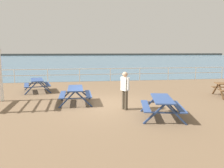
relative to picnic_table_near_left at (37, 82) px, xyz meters
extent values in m
cube|color=brown|center=(3.89, -3.74, -0.68)|extent=(30.00, 24.00, 0.20)
cube|color=#476B84|center=(3.89, 49.01, -0.58)|extent=(142.00, 90.00, 0.01)
cube|color=#4C4C47|center=(3.89, 92.01, -0.58)|extent=(142.00, 6.00, 1.80)
cube|color=white|center=(3.89, 4.01, 0.47)|extent=(23.00, 0.06, 0.06)
cube|color=white|center=(3.89, 4.01, -0.01)|extent=(23.00, 0.05, 0.05)
cylinder|color=white|center=(-2.50, 4.01, -0.06)|extent=(0.07, 0.07, 1.05)
cylinder|color=white|center=(0.05, 4.01, -0.06)|extent=(0.07, 0.07, 1.05)
cylinder|color=white|center=(2.61, 4.01, -0.06)|extent=(0.07, 0.07, 1.05)
cylinder|color=white|center=(5.16, 4.01, -0.06)|extent=(0.07, 0.07, 1.05)
cylinder|color=white|center=(7.72, 4.01, -0.06)|extent=(0.07, 0.07, 1.05)
cylinder|color=white|center=(10.28, 4.01, -0.06)|extent=(0.07, 0.07, 1.05)
cylinder|color=white|center=(12.83, 4.01, -0.06)|extent=(0.07, 0.07, 1.05)
cylinder|color=white|center=(15.39, 4.01, -0.06)|extent=(0.07, 0.07, 1.05)
cube|color=#334C84|center=(0.00, 0.00, 0.17)|extent=(1.10, 1.91, 0.05)
cube|color=#334C84|center=(-0.60, -0.14, -0.13)|extent=(0.67, 1.81, 0.04)
cube|color=#334C84|center=(0.60, 0.14, -0.13)|extent=(0.67, 1.81, 0.04)
cube|color=navy|center=(-0.55, 0.67, -0.21)|extent=(0.79, 0.26, 0.79)
cube|color=navy|center=(0.18, 0.85, -0.21)|extent=(0.79, 0.26, 0.79)
cube|color=navy|center=(-0.18, 0.76, -0.16)|extent=(1.47, 0.41, 0.04)
cube|color=navy|center=(-0.18, -0.85, -0.21)|extent=(0.79, 0.26, 0.79)
cube|color=navy|center=(0.55, -0.67, -0.21)|extent=(0.79, 0.26, 0.79)
cube|color=navy|center=(0.18, -0.76, -0.16)|extent=(1.47, 0.41, 0.04)
cube|color=#334C84|center=(2.46, -3.38, 0.17)|extent=(0.73, 1.81, 0.05)
cube|color=#334C84|center=(1.84, -3.39, -0.13)|extent=(0.29, 1.80, 0.04)
cube|color=#334C84|center=(3.08, -3.37, -0.13)|extent=(0.29, 1.80, 0.04)
cube|color=navy|center=(2.07, -2.61, -0.21)|extent=(0.79, 0.09, 0.79)
cube|color=navy|center=(2.82, -2.60, -0.21)|extent=(0.79, 0.09, 0.79)
cube|color=navy|center=(2.44, -2.60, -0.16)|extent=(1.50, 0.09, 0.04)
cube|color=navy|center=(2.09, -4.17, -0.21)|extent=(0.79, 0.09, 0.79)
cube|color=navy|center=(2.84, -4.16, -0.21)|extent=(0.79, 0.09, 0.79)
cube|color=navy|center=(2.47, -4.16, -0.16)|extent=(1.50, 0.09, 0.04)
cube|color=#50351E|center=(10.39, -2.59, -0.21)|extent=(0.24, 0.79, 0.79)
cube|color=#50351E|center=(10.23, -3.33, -0.21)|extent=(0.24, 0.79, 0.79)
cube|color=#50351E|center=(10.31, -2.96, -0.16)|extent=(0.37, 1.48, 0.04)
cube|color=#334C84|center=(5.80, -6.14, 0.17)|extent=(1.07, 1.91, 0.05)
cube|color=#334C84|center=(5.19, -6.01, -0.13)|extent=(0.64, 1.81, 0.04)
cube|color=#334C84|center=(6.41, -6.27, -0.13)|extent=(0.64, 1.81, 0.04)
cube|color=navy|center=(5.60, -5.30, -0.21)|extent=(0.79, 0.25, 0.79)
cube|color=navy|center=(6.33, -5.46, -0.21)|extent=(0.79, 0.25, 0.79)
cube|color=navy|center=(5.97, -5.38, -0.16)|extent=(1.48, 0.38, 0.04)
cube|color=navy|center=(5.27, -6.82, -0.21)|extent=(0.79, 0.25, 0.79)
cube|color=navy|center=(6.00, -6.98, -0.21)|extent=(0.79, 0.25, 0.79)
cube|color=navy|center=(5.63, -6.90, -0.16)|extent=(1.48, 0.38, 0.04)
cylinder|color=#4C4233|center=(4.57, -4.75, -0.16)|extent=(0.14, 0.14, 0.85)
cylinder|color=#4C4233|center=(4.66, -4.91, -0.16)|extent=(0.14, 0.14, 0.85)
cube|color=white|center=(4.61, -4.83, 0.56)|extent=(0.35, 0.40, 0.58)
cylinder|color=white|center=(4.51, -4.63, 0.58)|extent=(0.09, 0.09, 0.52)
cylinder|color=white|center=(4.72, -5.02, 0.58)|extent=(0.09, 0.09, 0.52)
sphere|color=tan|center=(4.61, -4.83, 0.96)|extent=(0.23, 0.23, 0.23)
cube|color=white|center=(-1.28, -2.35, 0.67)|extent=(0.12, 0.12, 2.50)
camera|label=1|loc=(2.77, -13.82, 2.00)|focal=34.54mm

